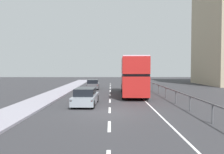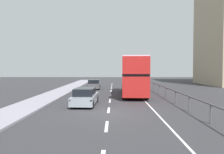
{
  "view_description": "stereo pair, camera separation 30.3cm",
  "coord_description": "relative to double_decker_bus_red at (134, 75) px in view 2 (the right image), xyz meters",
  "views": [
    {
      "loc": [
        0.08,
        -15.53,
        3.07
      ],
      "look_at": [
        0.2,
        6.23,
        2.19
      ],
      "focal_mm": 36.27,
      "sensor_mm": 36.0,
      "label": 1
    },
    {
      "loc": [
        0.38,
        -15.53,
        3.07
      ],
      "look_at": [
        0.2,
        6.23,
        2.19
      ],
      "focal_mm": 36.27,
      "sensor_mm": 36.0,
      "label": 2
    }
  ],
  "objects": [
    {
      "name": "ground_plane",
      "position": [
        -2.59,
        -9.82,
        -2.32
      ],
      "size": [
        74.7,
        120.0,
        0.1
      ],
      "primitive_type": "cube",
      "color": "#303033"
    },
    {
      "name": "near_sidewalk_kerb",
      "position": [
        -8.99,
        -9.82,
        -2.2
      ],
      "size": [
        2.78,
        80.0,
        0.14
      ],
      "primitive_type": "cube",
      "color": "gray",
      "rests_on": "ground"
    },
    {
      "name": "lane_paint_markings",
      "position": [
        -0.6,
        -1.35,
        -2.27
      ],
      "size": [
        3.4,
        46.0,
        0.01
      ],
      "color": "silver",
      "rests_on": "ground"
    },
    {
      "name": "bridge_side_railing",
      "position": [
        3.08,
        -0.82,
        -1.37
      ],
      "size": [
        0.1,
        42.0,
        1.11
      ],
      "color": "#4F4F54",
      "rests_on": "ground"
    },
    {
      "name": "double_decker_bus_red",
      "position": [
        0.0,
        0.0,
        0.0
      ],
      "size": [
        2.91,
        10.18,
        4.23
      ],
      "rotation": [
        0.0,
        0.0,
        -0.04
      ],
      "color": "#B11D1B",
      "rests_on": "ground"
    },
    {
      "name": "hatchback_car_near",
      "position": [
        -4.59,
        -6.79,
        -1.59
      ],
      "size": [
        1.91,
        4.63,
        1.42
      ],
      "rotation": [
        0.0,
        0.0,
        -0.03
      ],
      "color": "gray",
      "rests_on": "ground"
    },
    {
      "name": "sedan_car_ahead",
      "position": [
        -5.14,
        7.61,
        -1.61
      ],
      "size": [
        1.88,
        4.05,
        1.37
      ],
      "rotation": [
        0.0,
        0.0,
        0.03
      ],
      "color": "#4C4C52",
      "rests_on": "ground"
    }
  ]
}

